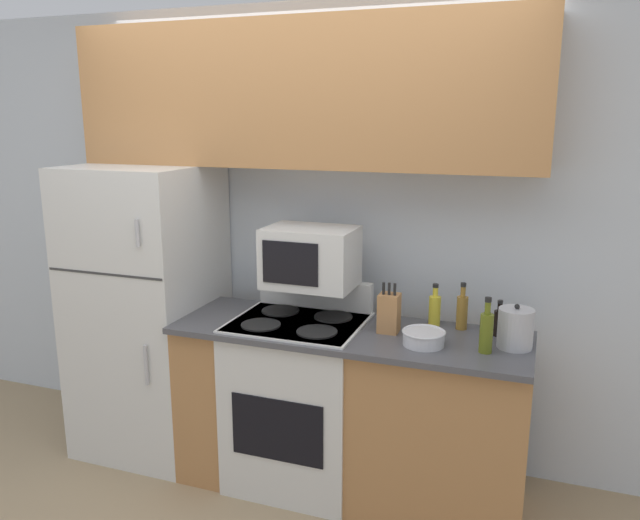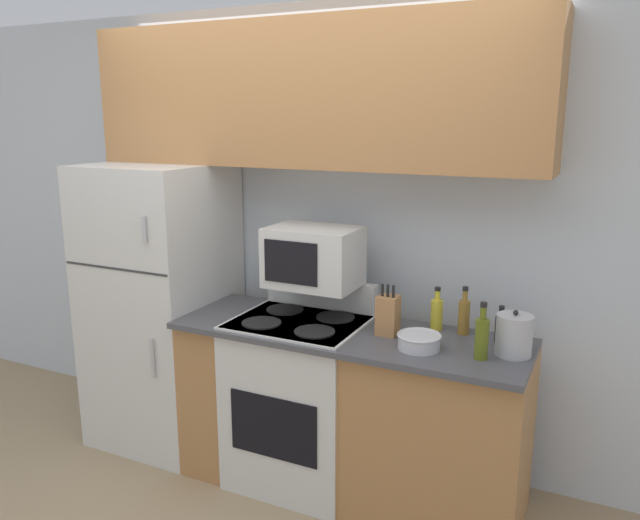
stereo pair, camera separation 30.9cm
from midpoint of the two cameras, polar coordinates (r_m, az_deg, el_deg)
The scene contains 14 objects.
ground_plane at distance 3.47m, azimuth -7.88°, elevation -21.21°, with size 12.00×12.00×0.00m, color tan.
wall_back at distance 3.61m, azimuth -3.00°, elevation 2.30°, with size 8.00×0.05×2.55m.
lower_cabinets at distance 3.33m, azimuth -0.07°, elevation -13.63°, with size 1.78×0.60×0.90m.
refrigerator at distance 3.83m, azimuth -17.70°, elevation -4.39°, with size 0.73×0.74×1.68m.
upper_cabinets at distance 3.36m, azimuth -4.54°, elevation 14.82°, with size 2.52×0.35×0.75m.
stove at distance 3.41m, azimuth -4.62°, elevation -12.64°, with size 0.67×0.59×1.07m.
microwave at distance 3.24m, azimuth -3.61°, elevation 0.24°, with size 0.46×0.34×0.31m.
knife_block at distance 3.09m, azimuth 3.49°, elevation -4.88°, with size 0.10×0.10×0.25m.
bowl at distance 2.95m, azimuth 6.50°, elevation -7.09°, with size 0.21×0.21×0.07m.
bottle_soy_sauce at distance 3.12m, azimuth 13.35°, elevation -5.58°, with size 0.05×0.05×0.18m.
bottle_cooking_spray at distance 3.20m, azimuth 7.75°, elevation -4.53°, with size 0.06×0.06×0.22m.
bottle_olive_oil at distance 2.88m, azimuth 12.02°, elevation -6.42°, with size 0.06×0.06×0.26m.
bottle_vinegar at distance 3.17m, azimuth 10.17°, elevation -4.65°, with size 0.06×0.06×0.24m.
kettle at distance 2.97m, azimuth 14.64°, elevation -6.11°, with size 0.16×0.16×0.21m.
Camera 1 is at (1.24, -2.58, 1.95)m, focal length 35.00 mm.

